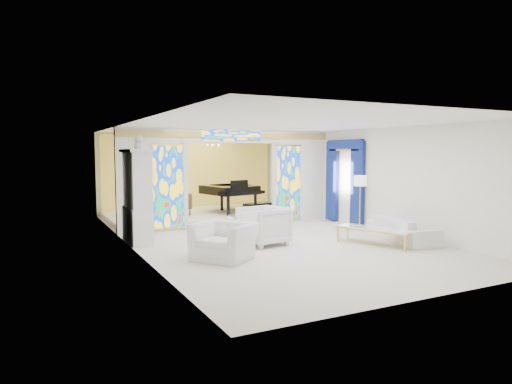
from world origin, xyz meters
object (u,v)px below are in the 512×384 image
coffee_table (375,229)px  tv_console (183,201)px  armchair_left (224,241)px  armchair_right (263,226)px  china_cabinet (137,197)px  grand_piano (231,190)px  sofa (403,229)px

coffee_table → tv_console: tv_console is taller
coffee_table → tv_console: bearing=116.3°
armchair_left → armchair_right: (1.48, 0.97, 0.09)m
china_cabinet → armchair_right: size_ratio=2.59×
armchair_left → armchair_right: size_ratio=1.15×
grand_piano → armchair_left: bearing=-127.2°
tv_console → grand_piano: bearing=26.8°
armchair_left → coffee_table: size_ratio=0.61×
sofa → grand_piano: size_ratio=0.69×
sofa → tv_console: size_ratio=2.95×
grand_piano → china_cabinet: bearing=-153.4°
china_cabinet → tv_console: bearing=55.0°
china_cabinet → armchair_left: size_ratio=2.25×
grand_piano → armchair_right: bearing=-116.8°
armchair_left → coffee_table: armchair_left is taller
sofa → coffee_table: 0.98m
armchair_right → coffee_table: size_ratio=0.53×
tv_console → china_cabinet: bearing=-101.4°
tv_console → sofa: bearing=-33.1°
armchair_left → sofa: 4.92m
grand_piano → tv_console: 1.87m
china_cabinet → tv_console: size_ratio=3.69×
armchair_left → coffee_table: (3.94, -0.29, -0.00)m
armchair_right → tv_console: bearing=176.3°
armchair_left → sofa: size_ratio=0.56×
coffee_table → grand_piano: size_ratio=0.63×
sofa → tv_console: 7.25m
armchair_left → tv_console: (0.93, 5.81, 0.25)m
coffee_table → grand_piano: (-1.17, 6.20, 0.58)m
armchair_left → sofa: (4.92, -0.24, -0.08)m
armchair_left → armchair_right: armchair_right is taller
china_cabinet → coffee_table: size_ratio=1.36×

